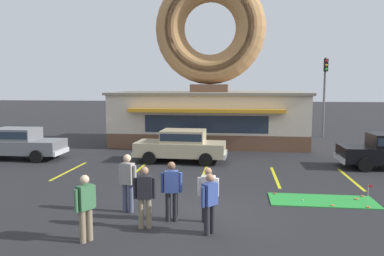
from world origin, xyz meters
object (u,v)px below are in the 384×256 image
Objects in this scene: car_champagne at (182,144)px; pedestrian_hooded_kid at (210,201)px; golf_ball at (303,200)px; pedestrian_crossing_woman at (208,192)px; pedestrian_beanie_man at (172,188)px; pedestrian_leather_jacket_man at (128,180)px; pedestrian_clipboard_woman at (145,194)px; pedestrian_blue_sweater_man at (85,205)px; trash_bin at (295,143)px; traffic_light_pole at (325,87)px; putting_flag_pin at (369,189)px; car_grey at (19,142)px.

pedestrian_hooded_kid is (2.08, -8.94, -0.01)m from car_champagne.
pedestrian_crossing_woman is at bearing -143.06° from golf_ball.
pedestrian_hooded_kid is at bearing -35.52° from pedestrian_beanie_man.
pedestrian_leather_jacket_man reaches higher than pedestrian_clipboard_woman.
pedestrian_clipboard_woman is (1.21, 1.01, 0.01)m from pedestrian_blue_sweater_man.
pedestrian_hooded_kid is (-2.83, -3.06, 0.81)m from golf_ball.
car_champagne is 7.58m from pedestrian_leather_jacket_man.
trash_bin is (6.07, 3.79, -0.37)m from car_champagne.
traffic_light_pole reaches higher than pedestrian_leather_jacket_man.
pedestrian_beanie_man is at bearing -21.99° from pedestrian_leather_jacket_man.
pedestrian_leather_jacket_man is (-0.48, -7.56, 0.11)m from car_champagne.
traffic_light_pole is at bearing 75.72° from golf_ball.
pedestrian_hooded_kid is at bearing -6.30° from pedestrian_clipboard_woman.
putting_flag_pin is 0.56× the size of trash_bin.
golf_ball is at bearing 29.65° from pedestrian_beanie_man.
putting_flag_pin is 16.42m from car_grey.
pedestrian_leather_jacket_man is (-7.52, -1.91, 0.54)m from putting_flag_pin.
pedestrian_blue_sweater_man is 0.98× the size of pedestrian_beanie_man.
car_champagne is 0.79× the size of traffic_light_pole.
pedestrian_blue_sweater_man is at bearing -149.62° from pedestrian_crossing_woman.
pedestrian_hooded_kid is at bearing -28.38° from pedestrian_leather_jacket_man.
pedestrian_crossing_woman is at bearing 30.38° from pedestrian_blue_sweater_man.
pedestrian_leather_jacket_man is at bearing -120.01° from trash_bin.
car_grey is at bearing 143.19° from pedestrian_crossing_woman.
pedestrian_hooded_kid reaches higher than golf_ball.
pedestrian_clipboard_woman is 0.99× the size of pedestrian_beanie_man.
car_grey is 2.62× the size of pedestrian_leather_jacket_man.
pedestrian_leather_jacket_man is (0.39, 2.20, 0.07)m from pedestrian_blue_sweater_man.
pedestrian_hooded_kid is (2.94, 0.82, -0.05)m from pedestrian_blue_sweater_man.
trash_bin is (1.16, 9.67, 0.45)m from golf_ball.
pedestrian_clipboard_woman is (0.34, -8.75, 0.05)m from car_champagne.
pedestrian_hooded_kid is 0.27× the size of traffic_light_pole.
pedestrian_beanie_man is at bearing -39.81° from car_grey.
pedestrian_leather_jacket_man reaches higher than putting_flag_pin.
trash_bin is (6.94, 13.55, -0.42)m from pedestrian_blue_sweater_man.
putting_flag_pin is at bearing -38.77° from car_champagne.
traffic_light_pole reaches higher than golf_ball.
pedestrian_beanie_man is at bearing 41.71° from pedestrian_blue_sweater_man.
pedestrian_leather_jacket_man reaches higher than trash_bin.
car_grey is 20.66m from traffic_light_pole.
traffic_light_pole is at bearing 82.89° from putting_flag_pin.
pedestrian_leather_jacket_man reaches higher than pedestrian_hooded_kid.
pedestrian_leather_jacket_man is 1.45m from pedestrian_clipboard_woman.
trash_bin is (6.55, 11.35, -0.48)m from pedestrian_leather_jacket_man.
golf_ball is at bearing 17.27° from pedestrian_leather_jacket_man.
putting_flag_pin is 7.78m from pedestrian_leather_jacket_man.
pedestrian_beanie_man is at bearing -150.35° from golf_ball.
pedestrian_leather_jacket_man is 20.43m from traffic_light_pole.
pedestrian_leather_jacket_man is 1.04× the size of pedestrian_beanie_man.
traffic_light_pole reaches higher than putting_flag_pin.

